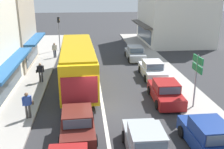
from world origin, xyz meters
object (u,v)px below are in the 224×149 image
(city_bus, at_px, (78,62))
(pedestrian_browsing_midblock, at_px, (55,49))
(parked_hatchback_kerb_front, at_px, (207,136))
(parked_sedan_kerb_second, at_px, (166,92))
(directional_road_sign, at_px, (197,69))
(pedestrian_with_handbag_near, at_px, (40,71))
(pedestrian_far_walker, at_px, (28,104))
(parked_sedan_kerb_rear, at_px, (135,53))
(sedan_queue_far_back, at_px, (146,144))
(parked_sedan_kerb_third, at_px, (152,70))
(sedan_behind_bus_near, at_px, (77,123))
(traffic_light_downstreet, at_px, (59,28))

(city_bus, xyz_separation_m, pedestrian_browsing_midblock, (-2.74, 8.26, -0.81))
(parked_hatchback_kerb_front, height_order, parked_sedan_kerb_second, parked_hatchback_kerb_front)
(directional_road_sign, distance_m, pedestrian_with_handbag_near, 12.23)
(parked_hatchback_kerb_front, height_order, directional_road_sign, directional_road_sign)
(parked_sedan_kerb_second, relative_size, directional_road_sign, 1.18)
(parked_sedan_kerb_second, distance_m, pedestrian_browsing_midblock, 15.22)
(city_bus, relative_size, pedestrian_with_handbag_near, 6.71)
(pedestrian_far_walker, bearing_deg, parked_hatchback_kerb_front, -23.02)
(parked_sedan_kerb_rear, xyz_separation_m, directional_road_sign, (1.52, -12.60, 2.04))
(sedan_queue_far_back, distance_m, parked_hatchback_kerb_front, 3.12)
(city_bus, distance_m, parked_sedan_kerb_third, 6.66)
(sedan_behind_bus_near, distance_m, pedestrian_with_handbag_near, 8.85)
(sedan_queue_far_back, xyz_separation_m, pedestrian_browsing_midblock, (-6.03, 18.49, 0.40))
(parked_sedan_kerb_rear, bearing_deg, pedestrian_with_handbag_near, -143.19)
(parked_sedan_kerb_third, xyz_separation_m, traffic_light_downstreet, (-8.95, 10.79, 2.19))
(parked_hatchback_kerb_front, bearing_deg, parked_sedan_kerb_second, 93.23)
(city_bus, relative_size, parked_sedan_kerb_second, 2.57)
(sedan_behind_bus_near, xyz_separation_m, pedestrian_far_walker, (-2.94, 1.93, 0.40))
(directional_road_sign, xyz_separation_m, pedestrian_browsing_midblock, (-10.33, 13.68, -1.64))
(pedestrian_far_walker, bearing_deg, parked_sedan_kerb_third, 37.21)
(parked_sedan_kerb_rear, xyz_separation_m, pedestrian_far_walker, (-8.91, -13.17, 0.40))
(sedan_queue_far_back, height_order, pedestrian_far_walker, pedestrian_far_walker)
(parked_hatchback_kerb_front, relative_size, parked_sedan_kerb_rear, 0.88)
(pedestrian_with_handbag_near, relative_size, pedestrian_far_walker, 1.00)
(parked_sedan_kerb_rear, xyz_separation_m, pedestrian_browsing_midblock, (-8.81, 1.07, 0.40))
(city_bus, height_order, sedan_queue_far_back, city_bus)
(parked_sedan_kerb_second, xyz_separation_m, parked_sedan_kerb_rear, (-0.01, 11.33, 0.00))
(directional_road_sign, distance_m, pedestrian_browsing_midblock, 17.21)
(city_bus, relative_size, sedan_queue_far_back, 2.58)
(city_bus, relative_size, sedan_behind_bus_near, 2.57)
(sedan_behind_bus_near, xyz_separation_m, parked_sedan_kerb_third, (6.36, 8.99, 0.00))
(pedestrian_with_handbag_near, distance_m, pedestrian_far_walker, 6.33)
(pedestrian_with_handbag_near, height_order, pedestrian_far_walker, same)
(pedestrian_far_walker, bearing_deg, sedan_behind_bus_near, -33.21)
(city_bus, distance_m, parked_sedan_kerb_rear, 9.49)
(sedan_behind_bus_near, distance_m, sedan_queue_far_back, 3.95)
(sedan_queue_far_back, bearing_deg, parked_sedan_kerb_rear, 80.96)
(city_bus, bearing_deg, sedan_behind_bus_near, -89.33)
(pedestrian_browsing_midblock, bearing_deg, directional_road_sign, -52.94)
(sedan_behind_bus_near, height_order, pedestrian_browsing_midblock, pedestrian_browsing_midblock)
(sedan_queue_far_back, relative_size, pedestrian_with_handbag_near, 2.60)
(parked_sedan_kerb_third, height_order, traffic_light_downstreet, traffic_light_downstreet)
(parked_hatchback_kerb_front, bearing_deg, parked_sedan_kerb_rear, 91.11)
(traffic_light_downstreet, bearing_deg, pedestrian_browsing_midblock, -93.98)
(sedan_behind_bus_near, xyz_separation_m, traffic_light_downstreet, (-2.58, 19.79, 2.19))
(city_bus, distance_m, sedan_queue_far_back, 10.81)
(sedan_behind_bus_near, relative_size, pedestrian_browsing_midblock, 2.61)
(parked_sedan_kerb_third, relative_size, traffic_light_downstreet, 1.01)
(sedan_behind_bus_near, height_order, pedestrian_far_walker, pedestrian_far_walker)
(sedan_behind_bus_near, relative_size, pedestrian_far_walker, 2.61)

